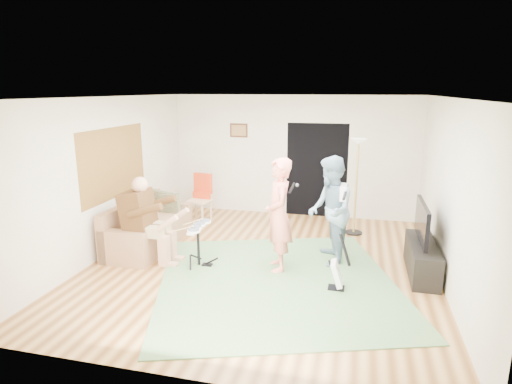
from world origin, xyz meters
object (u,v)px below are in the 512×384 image
at_px(sofa, 146,231).
at_px(tv_cabinet, 422,259).
at_px(singer, 279,215).
at_px(dining_chair, 200,205).
at_px(television, 422,222).
at_px(torchiere_lamp, 357,169).
at_px(drum_kit, 198,247).
at_px(guitar_spare, 337,274).
at_px(guitarist, 330,211).

bearing_deg(sofa, tv_cabinet, -1.43).
height_order(singer, dining_chair, singer).
height_order(sofa, television, television).
relative_size(torchiere_lamp, dining_chair, 1.83).
height_order(drum_kit, tv_cabinet, drum_kit).
height_order(torchiere_lamp, dining_chair, torchiere_lamp).
relative_size(drum_kit, singer, 0.40).
relative_size(sofa, torchiere_lamp, 1.08).
xyz_separation_m(drum_kit, television, (3.45, 0.53, 0.54)).
height_order(guitar_spare, television, television).
height_order(sofa, singer, singer).
height_order(guitarist, torchiere_lamp, torchiere_lamp).
bearing_deg(tv_cabinet, sofa, 178.57).
bearing_deg(guitar_spare, television, 35.77).
bearing_deg(guitarist, singer, -70.46).
bearing_deg(sofa, singer, -10.34).
xyz_separation_m(guitarist, television, (1.40, -0.13, -0.04)).
xyz_separation_m(torchiere_lamp, tv_cabinet, (1.07, -1.72, -1.05)).
bearing_deg(guitar_spare, torchiere_lamp, 86.01).
relative_size(guitar_spare, dining_chair, 0.82).
bearing_deg(television, dining_chair, 157.96).
bearing_deg(sofa, drum_kit, -26.71).
relative_size(singer, guitar_spare, 2.11).
xyz_separation_m(tv_cabinet, television, (-0.05, 0.00, 0.60)).
bearing_deg(tv_cabinet, drum_kit, -171.39).
xyz_separation_m(guitar_spare, dining_chair, (-3.11, 2.61, 0.13)).
relative_size(drum_kit, guitarist, 0.40).
distance_m(guitarist, torchiere_lamp, 1.69).
distance_m(dining_chair, television, 4.67).
relative_size(guitar_spare, television, 0.72).
xyz_separation_m(guitar_spare, tv_cabinet, (1.25, 0.86, 0.01)).
bearing_deg(torchiere_lamp, tv_cabinet, -58.19).
distance_m(sofa, guitarist, 3.40).
height_order(singer, television, singer).
relative_size(sofa, dining_chair, 1.98).
bearing_deg(torchiere_lamp, dining_chair, 179.64).
distance_m(sofa, torchiere_lamp, 4.18).
relative_size(drum_kit, television, 0.61).
height_order(singer, tv_cabinet, singer).
bearing_deg(torchiere_lamp, singer, -118.96).
bearing_deg(drum_kit, torchiere_lamp, 42.79).
height_order(guitarist, television, guitarist).
distance_m(guitar_spare, dining_chair, 4.06).
bearing_deg(singer, sofa, -119.35).
height_order(drum_kit, singer, singer).
distance_m(torchiere_lamp, tv_cabinet, 2.28).
height_order(singer, guitarist, singer).
bearing_deg(guitarist, dining_chair, -131.59).
xyz_separation_m(guitar_spare, torchiere_lamp, (0.18, 2.58, 1.06)).
bearing_deg(tv_cabinet, dining_chair, 158.19).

